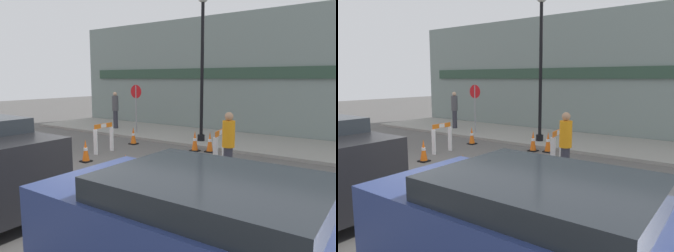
{
  "view_description": "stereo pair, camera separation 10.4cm",
  "coord_description": "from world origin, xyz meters",
  "views": [
    {
      "loc": [
        6.91,
        -5.87,
        2.56
      ],
      "look_at": [
        0.72,
        2.88,
        1.0
      ],
      "focal_mm": 35.0,
      "sensor_mm": 36.0,
      "label": 1
    },
    {
      "loc": [
        6.99,
        -5.81,
        2.56
      ],
      "look_at": [
        0.72,
        2.88,
        1.0
      ],
      "focal_mm": 35.0,
      "sensor_mm": 36.0,
      "label": 2
    }
  ],
  "objects": [
    {
      "name": "streetlamp_post",
      "position": [
        0.59,
        5.34,
        3.75
      ],
      "size": [
        0.44,
        0.44,
        5.71
      ],
      "color": "black",
      "rests_on": "sidewalk_slab"
    },
    {
      "name": "barricade_1",
      "position": [
        2.83,
        2.47,
        0.61
      ],
      "size": [
        0.3,
        0.96,
        1.12
      ],
      "rotation": [
        0.0,
        0.0,
        8.03
      ],
      "color": "white",
      "rests_on": "ground_plane"
    },
    {
      "name": "traffic_cone_0",
      "position": [
        -1.49,
        3.65,
        0.33
      ],
      "size": [
        0.3,
        0.3,
        0.69
      ],
      "color": "black",
      "rests_on": "ground_plane"
    },
    {
      "name": "barricade_0",
      "position": [
        -1.35,
        1.94,
        0.55
      ],
      "size": [
        0.14,
        0.83,
        1.02
      ],
      "rotation": [
        0.0,
        0.0,
        4.73
      ],
      "color": "white",
      "rests_on": "ground_plane"
    },
    {
      "name": "person_pedestrian",
      "position": [
        -4.52,
        5.78,
        1.09
      ],
      "size": [
        0.42,
        0.42,
        1.8
      ],
      "rotation": [
        0.0,
        0.0,
        3.6
      ],
      "color": "#33333D",
      "rests_on": "sidewalk_slab"
    },
    {
      "name": "ground_plane",
      "position": [
        0.0,
        0.0,
        0.0
      ],
      "size": [
        60.0,
        60.0,
        0.0
      ],
      "primitive_type": "plane",
      "color": "#565451"
    },
    {
      "name": "parked_car_2",
      "position": [
        5.49,
        -3.1,
        0.92
      ],
      "size": [
        3.91,
        1.93,
        1.62
      ],
      "color": "navy",
      "rests_on": "ground_plane"
    },
    {
      "name": "traffic_cone_4",
      "position": [
        1.11,
        3.97,
        0.36
      ],
      "size": [
        0.3,
        0.3,
        0.73
      ],
      "color": "black",
      "rests_on": "ground_plane"
    },
    {
      "name": "traffic_cone_5",
      "position": [
        -0.87,
        0.72,
        0.34
      ],
      "size": [
        0.3,
        0.3,
        0.7
      ],
      "color": "black",
      "rests_on": "ground_plane"
    },
    {
      "name": "storefront_facade",
      "position": [
        0.0,
        8.31,
        2.75
      ],
      "size": [
        18.0,
        0.22,
        5.5
      ],
      "color": "gray",
      "rests_on": "ground_plane"
    },
    {
      "name": "traffic_cone_1",
      "position": [
        2.48,
        1.67,
        0.23
      ],
      "size": [
        0.3,
        0.3,
        0.48
      ],
      "color": "black",
      "rests_on": "ground_plane"
    },
    {
      "name": "person_worker",
      "position": [
        3.42,
        1.73,
        0.93
      ],
      "size": [
        0.39,
        0.39,
        1.72
      ],
      "rotation": [
        0.0,
        0.0,
        2.91
      ],
      "color": "#33333D",
      "rests_on": "ground_plane"
    },
    {
      "name": "stop_sign",
      "position": [
        -2.76,
        5.31,
        1.56
      ],
      "size": [
        0.6,
        0.06,
        2.17
      ],
      "rotation": [
        0.0,
        0.0,
        3.15
      ],
      "color": "gray",
      "rests_on": "sidewalk_slab"
    },
    {
      "name": "traffic_cone_2",
      "position": [
        1.13,
        0.36,
        0.27
      ],
      "size": [
        0.3,
        0.3,
        0.57
      ],
      "color": "black",
      "rests_on": "ground_plane"
    },
    {
      "name": "traffic_cone_3",
      "position": [
        1.61,
        4.15,
        0.35
      ],
      "size": [
        0.3,
        0.3,
        0.73
      ],
      "color": "black",
      "rests_on": "ground_plane"
    },
    {
      "name": "sidewalk_slab",
      "position": [
        0.0,
        6.37,
        0.05
      ],
      "size": [
        18.0,
        3.74,
        0.11
      ],
      "color": "gray",
      "rests_on": "ground_plane"
    }
  ]
}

